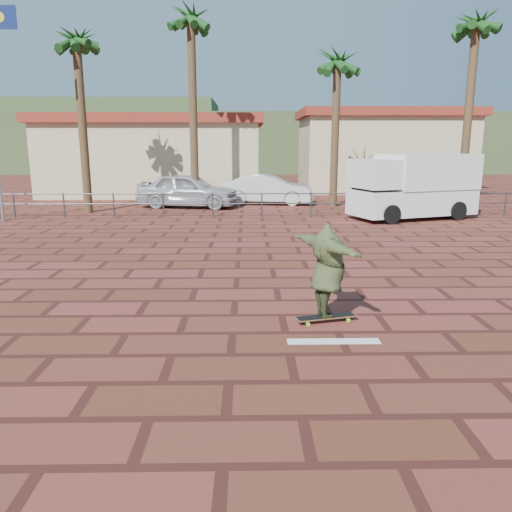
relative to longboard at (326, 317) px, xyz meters
The scene contains 16 objects.
ground 0.80m from the longboard, 153.48° to the left, with size 120.00×120.00×0.00m, color maroon.
paint_stripe 0.85m from the longboard, 90.98° to the right, with size 1.40×0.22×0.01m, color white.
guardrail 12.39m from the longboard, 93.31° to the left, with size 24.06×0.06×1.00m.
palm_far_left 17.46m from the longboard, 120.66° to the left, with size 2.40×2.40×8.25m.
palm_left 17.65m from the longboard, 103.60° to the left, with size 2.40×2.40×9.45m.
palm_center 17.28m from the longboard, 80.04° to the left, with size 2.40×2.40×7.75m.
palm_right 18.19m from the longboard, 60.01° to the left, with size 2.40×2.40×9.05m.
building_west 23.45m from the longboard, 106.72° to the left, with size 12.60×7.60×4.50m.
building_east 25.54m from the longboard, 73.35° to the left, with size 10.60×6.60×5.00m.
hill_front 50.45m from the longboard, 90.81° to the left, with size 70.00×18.00×6.00m, color #384C28.
hill_back 60.89m from the longboard, 111.95° to the left, with size 35.00×14.00×8.00m, color #384C28.
longboard is the anchor object (origin of this frame).
skateboarder 0.80m from the longboard, 153.43° to the right, with size 1.93×0.52×1.57m, color #3A4625.
campervan 13.06m from the longboard, 65.97° to the left, with size 5.27×3.52×2.53m.
car_silver 16.16m from the longboard, 104.62° to the left, with size 1.90×4.72×1.61m, color #ACAFB3.
car_white 16.87m from the longboard, 90.98° to the left, with size 1.55×4.45×1.47m, color silver.
Camera 1 is at (-0.59, -8.22, 2.90)m, focal length 35.00 mm.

